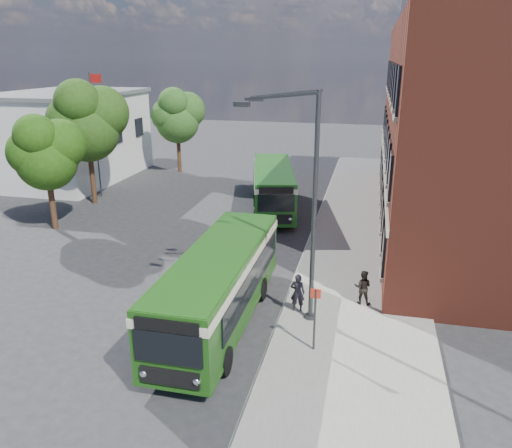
# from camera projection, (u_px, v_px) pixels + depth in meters

# --- Properties ---
(ground) EXTENTS (120.00, 120.00, 0.00)m
(ground) POSITION_uv_depth(u_px,v_px,m) (203.00, 287.00, 22.95)
(ground) COLOR #2A292C
(ground) RESTS_ON ground
(pavement) EXTENTS (6.00, 48.00, 0.15)m
(pavement) POSITION_uv_depth(u_px,v_px,m) (363.00, 239.00, 28.80)
(pavement) COLOR gray
(pavement) RESTS_ON ground
(kerb_line) EXTENTS (0.12, 48.00, 0.01)m
(kerb_line) POSITION_uv_depth(u_px,v_px,m) (310.00, 236.00, 29.48)
(kerb_line) COLOR beige
(kerb_line) RESTS_ON ground
(brick_office) EXTENTS (12.10, 26.00, 14.20)m
(brick_office) POSITION_uv_depth(u_px,v_px,m) (497.00, 113.00, 28.78)
(brick_office) COLOR maroon
(brick_office) RESTS_ON ground
(white_building) EXTENTS (9.40, 13.40, 7.30)m
(white_building) POSITION_uv_depth(u_px,v_px,m) (69.00, 136.00, 42.26)
(white_building) COLOR silver
(white_building) RESTS_ON ground
(flagpole) EXTENTS (0.95, 0.10, 9.00)m
(flagpole) POSITION_uv_depth(u_px,v_px,m) (96.00, 131.00, 36.04)
(flagpole) COLOR #333538
(flagpole) RESTS_ON ground
(street_lamp) EXTENTS (2.96, 2.38, 9.00)m
(street_lamp) POSITION_uv_depth(u_px,v_px,m) (305.00, 206.00, 18.53)
(street_lamp) COLOR #333538
(street_lamp) RESTS_ON ground
(bus_stop_sign) EXTENTS (0.35, 0.08, 2.52)m
(bus_stop_sign) POSITION_uv_depth(u_px,v_px,m) (315.00, 315.00, 17.39)
(bus_stop_sign) COLOR #333538
(bus_stop_sign) RESTS_ON ground
(bus_front) EXTENTS (2.66, 10.35, 3.02)m
(bus_front) POSITION_uv_depth(u_px,v_px,m) (219.00, 280.00, 19.35)
(bus_front) COLOR #1C4C12
(bus_front) RESTS_ON ground
(bus_rear) EXTENTS (4.74, 10.24, 3.02)m
(bus_rear) POSITION_uv_depth(u_px,v_px,m) (273.00, 184.00, 33.78)
(bus_rear) COLOR #1F621A
(bus_rear) RESTS_ON ground
(pedestrian_a) EXTENTS (0.61, 0.42, 1.62)m
(pedestrian_a) POSITION_uv_depth(u_px,v_px,m) (298.00, 293.00, 20.27)
(pedestrian_a) COLOR black
(pedestrian_a) RESTS_ON pavement
(pedestrian_b) EXTENTS (0.77, 0.62, 1.49)m
(pedestrian_b) POSITION_uv_depth(u_px,v_px,m) (363.00, 287.00, 20.89)
(pedestrian_b) COLOR black
(pedestrian_b) RESTS_ON pavement
(tree_left) EXTENTS (4.17, 3.96, 7.03)m
(tree_left) POSITION_uv_depth(u_px,v_px,m) (46.00, 152.00, 29.18)
(tree_left) COLOR #3B2315
(tree_left) RESTS_ON ground
(tree_mid) EXTENTS (5.16, 4.90, 8.71)m
(tree_mid) POSITION_uv_depth(u_px,v_px,m) (87.00, 120.00, 34.14)
(tree_mid) COLOR #3B2315
(tree_mid) RESTS_ON ground
(tree_right) EXTENTS (4.48, 4.26, 7.56)m
(tree_right) POSITION_uv_depth(u_px,v_px,m) (177.00, 115.00, 44.02)
(tree_right) COLOR #3B2315
(tree_right) RESTS_ON ground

